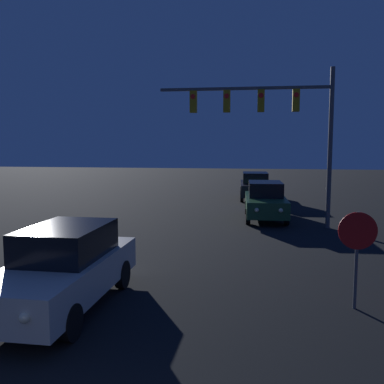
{
  "coord_description": "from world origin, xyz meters",
  "views": [
    {
      "loc": [
        1.95,
        -1.92,
        3.4
      ],
      "look_at": [
        0.0,
        11.14,
        1.95
      ],
      "focal_mm": 40.0,
      "sensor_mm": 36.0,
      "label": 1
    }
  ],
  "objects_px": {
    "car_mid": "(265,201)",
    "car_far": "(255,186)",
    "traffic_signal_mast": "(274,116)",
    "car_near": "(64,267)",
    "stop_sign": "(357,242)"
  },
  "relations": [
    {
      "from": "stop_sign",
      "to": "car_far",
      "type": "bearing_deg",
      "value": 96.76
    },
    {
      "from": "car_mid",
      "to": "traffic_signal_mast",
      "type": "distance_m",
      "value": 4.17
    },
    {
      "from": "car_near",
      "to": "car_far",
      "type": "bearing_deg",
      "value": -101.02
    },
    {
      "from": "car_mid",
      "to": "traffic_signal_mast",
      "type": "height_order",
      "value": "traffic_signal_mast"
    },
    {
      "from": "car_far",
      "to": "traffic_signal_mast",
      "type": "bearing_deg",
      "value": -87.52
    },
    {
      "from": "car_near",
      "to": "car_mid",
      "type": "bearing_deg",
      "value": -110.01
    },
    {
      "from": "car_near",
      "to": "stop_sign",
      "type": "relative_size",
      "value": 2.28
    },
    {
      "from": "car_near",
      "to": "stop_sign",
      "type": "bearing_deg",
      "value": -171.62
    },
    {
      "from": "car_far",
      "to": "traffic_signal_mast",
      "type": "xyz_separation_m",
      "value": [
        0.73,
        -8.95,
        3.74
      ]
    },
    {
      "from": "car_far",
      "to": "car_mid",
      "type": "bearing_deg",
      "value": -88.25
    },
    {
      "from": "traffic_signal_mast",
      "to": "car_mid",
      "type": "bearing_deg",
      "value": 97.51
    },
    {
      "from": "car_mid",
      "to": "car_far",
      "type": "xyz_separation_m",
      "value": [
        -0.49,
        7.13,
        0.0
      ]
    },
    {
      "from": "car_mid",
      "to": "car_far",
      "type": "bearing_deg",
      "value": -88.28
    },
    {
      "from": "car_far",
      "to": "car_near",
      "type": "bearing_deg",
      "value": -103.97
    },
    {
      "from": "car_mid",
      "to": "car_far",
      "type": "relative_size",
      "value": 1.0
    }
  ]
}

